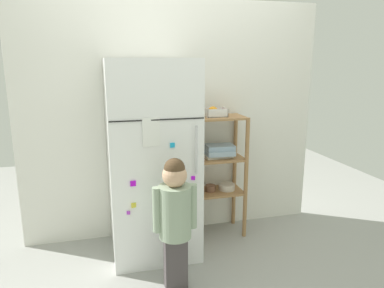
# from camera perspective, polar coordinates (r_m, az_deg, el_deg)

# --- Properties ---
(ground_plane) EXTENTS (6.00, 6.00, 0.00)m
(ground_plane) POSITION_cam_1_polar(r_m,az_deg,el_deg) (3.23, -1.15, -15.97)
(ground_plane) COLOR #999993
(kitchen_wall_back) EXTENTS (2.70, 0.03, 2.09)m
(kitchen_wall_back) POSITION_cam_1_polar(r_m,az_deg,el_deg) (3.22, -2.77, 3.73)
(kitchen_wall_back) COLOR silver
(kitchen_wall_back) RESTS_ON ground
(refrigerator) EXTENTS (0.69, 0.66, 1.59)m
(refrigerator) POSITION_cam_1_polar(r_m,az_deg,el_deg) (2.90, -6.35, -2.46)
(refrigerator) COLOR white
(refrigerator) RESTS_ON ground
(child_standing) EXTENTS (0.31, 0.23, 0.95)m
(child_standing) POSITION_cam_1_polar(r_m,az_deg,el_deg) (2.47, -2.74, -10.70)
(child_standing) COLOR #433D3E
(child_standing) RESTS_ON ground
(pantry_shelf_unit) EXTENTS (0.45, 0.31, 1.10)m
(pantry_shelf_unit) POSITION_cam_1_polar(r_m,az_deg,el_deg) (3.23, 4.38, -3.19)
(pantry_shelf_unit) COLOR #9E7247
(pantry_shelf_unit) RESTS_ON ground
(fruit_bin) EXTENTS (0.18, 0.15, 0.09)m
(fruit_bin) POSITION_cam_1_polar(r_m,az_deg,el_deg) (3.12, 3.69, 5.09)
(fruit_bin) COLOR white
(fruit_bin) RESTS_ON pantry_shelf_unit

